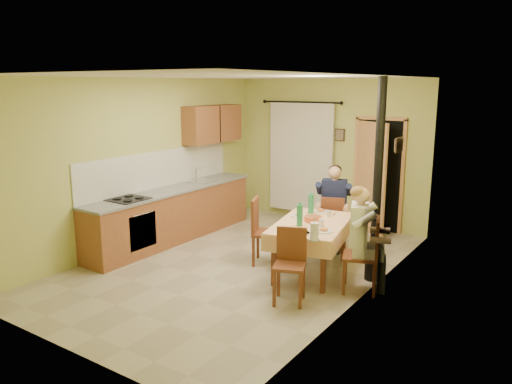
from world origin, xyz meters
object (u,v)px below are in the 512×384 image
Objects in this scene: man_far at (334,198)px; stove_flue at (376,209)px; chair_left at (267,245)px; chair_right at (361,270)px; chair_far at (333,233)px; man_right at (362,227)px; dining_table at (311,248)px; chair_near at (289,280)px.

man_far is 1.35m from stove_flue.
stove_flue is (1.59, 0.28, 0.73)m from chair_left.
stove_flue is (-0.01, 0.48, 0.73)m from chair_right.
chair_far is 1.52m from stove_flue.
stove_flue is at bearing -59.38° from man_far.
man_far is 1.68m from man_right.
man_right reaches higher than dining_table.
chair_near is (0.42, -2.15, 0.00)m from chair_far.
dining_table is 1.24m from man_far.
chair_right is 1.61m from chair_left.
man_right is (-0.01, -0.01, 0.59)m from chair_right.
man_far is 1.00× the size of man_right.
stove_flue is (1.03, -0.85, 0.15)m from man_far.
chair_left is at bearing -67.93° from chair_near.
chair_left is 1.77m from stove_flue.
dining_table is 1.07m from chair_near.
chair_far is 1.68m from chair_right.
stove_flue is at bearing 76.53° from chair_left.
man_far is at bearing 87.03° from dining_table.
man_far is at bearing 17.04° from chair_right.
chair_near reaches higher than dining_table.
dining_table is 1.73× the size of chair_right.
chair_left reaches higher than chair_far.
stove_flue reaches higher than man_right.
chair_left is 0.73× the size of man_right.
stove_flue reaches higher than man_far.
man_far is (-0.18, 1.12, 0.50)m from dining_table.
stove_flue is (0.01, 0.48, 0.15)m from man_right.
chair_right is 1.79m from man_far.
man_far reaches higher than chair_right.
dining_table is 1.72× the size of chair_left.
chair_far is at bearing -100.76° from chair_near.
man_right is at bearing 59.22° from chair_left.
man_far reaches higher than chair_near.
man_far and man_right have the same top height.
chair_right reaches higher than dining_table.
chair_near is at bearing -98.62° from chair_far.
chair_left is (-0.99, 1.02, 0.00)m from chair_near.
chair_near is at bearing -98.58° from man_far.
chair_far is (-0.18, 1.11, -0.09)m from dining_table.
chair_near is 1.03m from chair_right.
chair_right is (0.85, -0.21, -0.09)m from dining_table.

